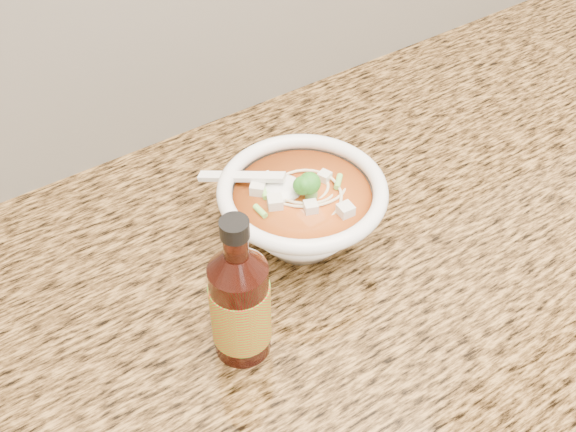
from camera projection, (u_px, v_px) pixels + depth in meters
cabinet at (384, 401)px, 1.26m from camera, size 4.00×0.65×0.86m
counter_slab at (416, 218)px, 0.94m from camera, size 4.00×0.68×0.04m
soup_bowl at (302, 212)px, 0.85m from camera, size 0.20×0.20×0.11m
hot_sauce_bottle at (240, 304)px, 0.72m from camera, size 0.08×0.08×0.19m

